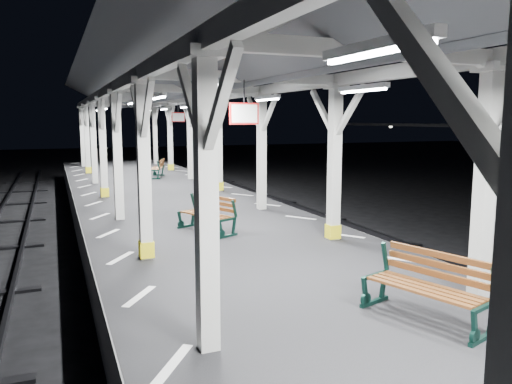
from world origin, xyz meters
TOP-DOWN VIEW (x-y plane):
  - ground at (0.00, 0.00)m, footprint 120.00×120.00m
  - platform at (0.00, 0.00)m, footprint 6.00×50.00m
  - hazard_stripes_left at (-2.45, 0.00)m, footprint 1.00×48.00m
  - hazard_stripes_right at (2.45, 0.00)m, footprint 1.00×48.00m
  - track_right at (5.00, 0.00)m, footprint 2.20×60.00m
  - canopy at (0.00, -0.02)m, footprint 5.40×49.00m
  - bench_near at (0.89, -2.25)m, footprint 1.04×1.71m
  - bench_mid at (-0.25, 3.76)m, footprint 1.10×1.61m
  - bench_far at (0.81, 15.19)m, footprint 1.01×1.60m

SIDE VIEW (x-z plane):
  - ground at x=0.00m, z-range 0.00..0.00m
  - track_right at x=5.00m, z-range 0.00..0.16m
  - platform at x=0.00m, z-range 0.00..1.00m
  - hazard_stripes_left at x=-2.45m, z-range 1.00..1.01m
  - hazard_stripes_right at x=2.45m, z-range 1.00..1.01m
  - bench_far at x=0.81m, z-range 1.03..1.84m
  - bench_mid at x=-0.25m, z-range 1.03..1.85m
  - bench_near at x=0.89m, z-range 1.03..1.90m
  - canopy at x=0.00m, z-range 2.23..6.88m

